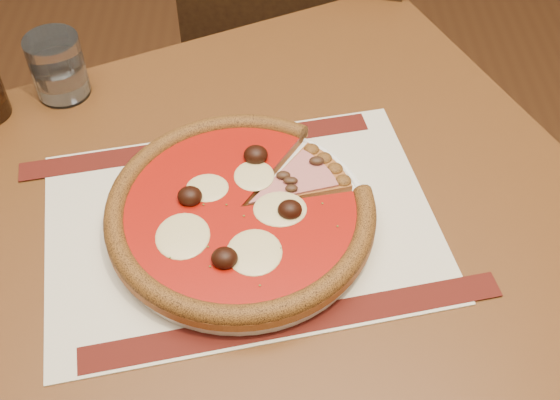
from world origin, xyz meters
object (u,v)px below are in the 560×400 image
object	(u,v)px
water_glass	(58,67)
plate	(241,220)
chair_far	(295,76)
pizza	(241,209)
table	(280,278)

from	to	relation	value
water_glass	plate	bearing A→B (deg)	-44.42
chair_far	pizza	size ratio (longest dim) A/B	2.63
table	pizza	bearing A→B (deg)	172.11
plate	water_glass	bearing A→B (deg)	135.58
water_glass	pizza	bearing A→B (deg)	-44.43
table	water_glass	xyz separation A→B (m)	(-0.30, 0.26, 0.15)
table	plate	distance (m)	0.12
chair_far	plate	bearing A→B (deg)	93.78
plate	pizza	xyz separation A→B (m)	(-0.00, -0.00, 0.02)
plate	pizza	bearing A→B (deg)	-148.03
chair_far	pizza	distance (m)	0.70
table	chair_far	size ratio (longest dim) A/B	1.27
table	chair_far	xyz separation A→B (m)	(0.04, 0.63, -0.17)
table	plate	xyz separation A→B (m)	(-0.05, 0.01, 0.11)
table	plate	bearing A→B (deg)	172.05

